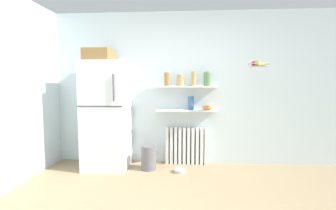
{
  "coord_description": "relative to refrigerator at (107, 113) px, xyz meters",
  "views": [
    {
      "loc": [
        0.07,
        -2.23,
        1.4
      ],
      "look_at": [
        -0.21,
        1.6,
        1.05
      ],
      "focal_mm": 26.18,
      "sensor_mm": 36.0,
      "label": 1
    }
  ],
  "objects": [
    {
      "name": "ground_plane",
      "position": [
        1.22,
        -1.17,
        -0.91
      ],
      "size": [
        7.04,
        7.04,
        0.0
      ],
      "primitive_type": "plane",
      "color": "#9E8460"
    },
    {
      "name": "hanging_fruit_basket",
      "position": [
        2.37,
        -0.12,
        0.76
      ],
      "size": [
        0.34,
        0.34,
        0.1
      ],
      "color": "#B2B2B7"
    },
    {
      "name": "refrigerator",
      "position": [
        0.0,
        0.0,
        0.0
      ],
      "size": [
        0.69,
        0.7,
        1.93
      ],
      "color": "silver",
      "rests_on": "ground_plane"
    },
    {
      "name": "wall_shelf_upper",
      "position": [
        1.31,
        0.22,
        0.42
      ],
      "size": [
        1.04,
        0.22,
        0.02
      ],
      "primitive_type": "cube",
      "color": "white"
    },
    {
      "name": "vase",
      "position": [
        1.38,
        0.22,
        0.15
      ],
      "size": [
        0.1,
        0.1,
        0.23
      ],
      "primitive_type": "cylinder",
      "color": "#38609E",
      "rests_on": "wall_shelf_lower"
    },
    {
      "name": "radiator",
      "position": [
        1.31,
        0.25,
        -0.6
      ],
      "size": [
        0.72,
        0.12,
        0.63
      ],
      "color": "white",
      "rests_on": "ground_plane"
    },
    {
      "name": "wall_shelf_lower",
      "position": [
        1.31,
        0.22,
        0.02
      ],
      "size": [
        1.04,
        0.22,
        0.02
      ],
      "primitive_type": "cube",
      "color": "white"
    },
    {
      "name": "storage_jar_2",
      "position": [
        1.42,
        0.22,
        0.55
      ],
      "size": [
        0.09,
        0.09,
        0.24
      ],
      "color": "tan",
      "rests_on": "wall_shelf_upper"
    },
    {
      "name": "storage_jar_1",
      "position": [
        1.2,
        0.22,
        0.52
      ],
      "size": [
        0.12,
        0.12,
        0.19
      ],
      "color": "tan",
      "rests_on": "wall_shelf_upper"
    },
    {
      "name": "trash_bin",
      "position": [
        0.7,
        -0.07,
        -0.72
      ],
      "size": [
        0.25,
        0.25,
        0.39
      ],
      "primitive_type": "cylinder",
      "color": "slate",
      "rests_on": "ground_plane"
    },
    {
      "name": "pet_food_bowl",
      "position": [
        1.21,
        -0.16,
        -0.89
      ],
      "size": [
        0.19,
        0.19,
        0.05
      ],
      "primitive_type": "cylinder",
      "color": "#B7B7BC",
      "rests_on": "ground_plane"
    },
    {
      "name": "shelf_bowl",
      "position": [
        1.66,
        0.22,
        0.07
      ],
      "size": [
        0.16,
        0.16,
        0.07
      ],
      "primitive_type": "ellipsoid",
      "color": "orange",
      "rests_on": "wall_shelf_lower"
    },
    {
      "name": "back_wall",
      "position": [
        1.22,
        0.38,
        0.39
      ],
      "size": [
        7.04,
        0.1,
        2.6
      ],
      "primitive_type": "cube",
      "color": "silver",
      "rests_on": "ground_plane"
    },
    {
      "name": "storage_jar_3",
      "position": [
        1.65,
        0.22,
        0.55
      ],
      "size": [
        0.12,
        0.12,
        0.24
      ],
      "color": "#5B7F4C",
      "rests_on": "wall_shelf_upper"
    },
    {
      "name": "storage_jar_0",
      "position": [
        0.97,
        0.22,
        0.55
      ],
      "size": [
        0.09,
        0.09,
        0.23
      ],
      "color": "olive",
      "rests_on": "wall_shelf_upper"
    }
  ]
}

